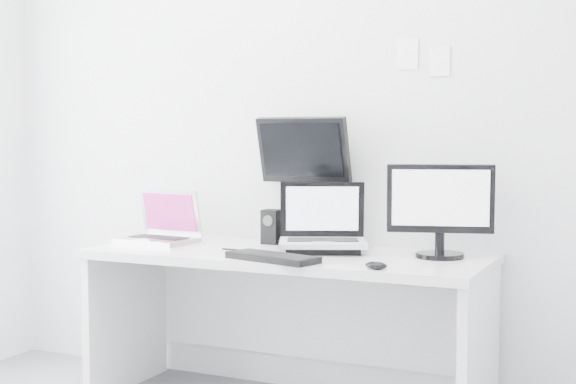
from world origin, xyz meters
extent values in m
plane|color=silver|center=(0.00, 1.60, 1.35)|extent=(3.60, 0.00, 3.60)
cube|color=silver|center=(0.00, 1.25, 0.36)|extent=(1.80, 0.70, 0.73)
cube|color=#ACABB0|center=(-0.70, 1.27, 0.86)|extent=(0.38, 0.30, 0.27)
cube|color=black|center=(-0.17, 1.46, 0.81)|extent=(0.10, 0.10, 0.16)
cube|color=#B5B7BC|center=(0.16, 1.30, 0.89)|extent=(0.47, 0.43, 0.32)
cube|color=black|center=(-0.02, 1.51, 1.04)|extent=(0.47, 0.19, 0.62)
cube|color=black|center=(0.67, 1.37, 0.94)|extent=(0.49, 0.32, 0.41)
cube|color=black|center=(0.06, 0.99, 0.74)|extent=(0.43, 0.25, 0.03)
ellipsoid|color=black|center=(0.52, 0.96, 0.75)|extent=(0.10, 0.08, 0.03)
cube|color=white|center=(0.45, 1.59, 1.62)|extent=(0.10, 0.00, 0.14)
cube|color=white|center=(0.60, 1.59, 1.58)|extent=(0.09, 0.00, 0.13)
camera|label=1|loc=(1.55, -2.06, 1.25)|focal=51.31mm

